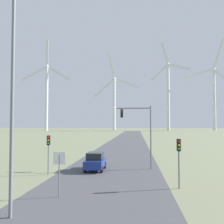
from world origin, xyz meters
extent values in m
cube|color=#47474C|center=(0.00, 48.00, 0.00)|extent=(10.00, 240.00, 0.01)
cylinder|color=slate|center=(-3.79, 6.08, 6.35)|extent=(0.18, 0.18, 12.71)
cylinder|color=slate|center=(-2.43, 9.96, 1.37)|extent=(0.07, 0.07, 2.73)
cube|color=white|center=(-2.43, 9.95, 2.50)|extent=(0.81, 0.01, 0.81)
cube|color=red|center=(-2.43, 9.96, 2.50)|extent=(0.76, 0.02, 0.76)
cylinder|color=slate|center=(-5.64, 17.17, 1.83)|extent=(0.11, 0.11, 3.66)
cube|color=black|center=(-5.64, 17.17, 3.21)|extent=(0.28, 0.24, 0.90)
sphere|color=red|center=(-5.64, 17.03, 3.48)|extent=(0.16, 0.16, 0.16)
sphere|color=gold|center=(-5.64, 17.03, 3.21)|extent=(0.16, 0.16, 0.16)
sphere|color=green|center=(-5.64, 17.03, 2.94)|extent=(0.16, 0.16, 0.16)
cylinder|color=slate|center=(5.70, 12.98, 1.82)|extent=(0.11, 0.11, 3.63)
cube|color=black|center=(5.70, 12.98, 3.18)|extent=(0.28, 0.24, 0.90)
sphere|color=red|center=(5.70, 12.84, 3.45)|extent=(0.16, 0.16, 0.16)
sphere|color=gold|center=(5.70, 12.84, 3.18)|extent=(0.16, 0.16, 0.16)
sphere|color=green|center=(5.70, 12.84, 2.91)|extent=(0.16, 0.16, 0.16)
cylinder|color=slate|center=(4.11, 21.25, 3.34)|extent=(0.14, 0.14, 6.68)
cylinder|color=slate|center=(2.30, 21.25, 6.43)|extent=(3.63, 0.12, 0.12)
cube|color=black|center=(1.03, 21.25, 5.88)|extent=(0.28, 0.24, 0.90)
sphere|color=red|center=(1.03, 21.11, 6.15)|extent=(0.18, 0.18, 0.18)
cube|color=navy|center=(-1.64, 19.99, 0.73)|extent=(1.82, 4.11, 0.80)
cube|color=#1E2328|center=(-1.64, 19.84, 1.48)|extent=(1.57, 2.11, 0.70)
cylinder|color=black|center=(-2.46, 21.26, 0.33)|extent=(0.22, 0.66, 0.66)
cylinder|color=black|center=(-0.81, 21.26, 0.33)|extent=(0.22, 0.66, 0.66)
cylinder|color=black|center=(-2.46, 18.72, 0.33)|extent=(0.22, 0.66, 0.66)
cylinder|color=black|center=(-0.81, 18.72, 0.33)|extent=(0.22, 0.66, 0.66)
cylinder|color=silver|center=(-63.12, 179.31, 23.61)|extent=(2.20, 2.20, 47.22)
sphere|color=silver|center=(-63.12, 179.31, 47.22)|extent=(2.60, 2.60, 2.60)
cube|color=silver|center=(-54.12, 180.90, 41.89)|extent=(17.87, 3.63, 11.56)
cube|color=silver|center=(-63.07, 179.32, 57.80)|extent=(1.95, 0.82, 19.87)
cube|color=silver|center=(-72.16, 177.71, 41.97)|extent=(17.95, 3.65, 11.41)
cylinder|color=silver|center=(-15.18, 201.82, 20.61)|extent=(2.20, 2.20, 41.23)
sphere|color=silver|center=(-15.18, 201.82, 41.23)|extent=(2.60, 2.60, 2.60)
cube|color=silver|center=(-22.86, 199.23, 33.65)|extent=(15.80, 5.73, 15.57)
cube|color=silver|center=(-5.12, 205.20, 37.99)|extent=(19.59, 7.01, 7.82)
cube|color=silver|center=(-17.55, 201.02, 52.03)|extent=(6.29, 2.53, 20.76)
cylinder|color=silver|center=(26.30, 190.89, 24.81)|extent=(2.20, 2.20, 49.61)
sphere|color=silver|center=(26.30, 190.89, 49.61)|extent=(2.60, 2.60, 2.60)
cube|color=silver|center=(34.70, 189.80, 47.26)|extent=(16.10, 2.57, 6.09)
cube|color=silver|center=(24.12, 191.18, 58.12)|extent=(5.83, 1.24, 16.21)
cube|color=silver|center=(20.08, 191.70, 43.45)|extent=(12.83, 2.15, 12.69)
cylinder|color=silver|center=(60.79, 194.89, 23.06)|extent=(2.20, 2.20, 46.11)
sphere|color=silver|center=(60.79, 194.89, 46.11)|extent=(2.60, 2.60, 2.60)
cube|color=silver|center=(64.35, 193.82, 58.04)|extent=(8.53, 3.01, 23.15)
cube|color=silver|center=(49.12, 198.41, 43.37)|extent=(22.64, 7.26, 6.96)
camera|label=1|loc=(2.59, -6.82, 4.73)|focal=42.00mm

